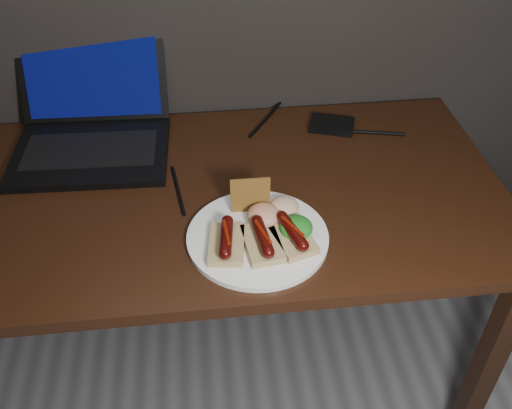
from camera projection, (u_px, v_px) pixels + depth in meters
name	position (u px, v px, depth m)	size (l,w,h in m)	color
desk	(205.00, 220.00, 1.37)	(1.40, 0.70, 0.75)	black
laptop	(92.00, 126.00, 1.44)	(0.39, 0.38, 0.25)	black
hard_drive	(332.00, 125.00, 1.52)	(0.11, 0.08, 0.02)	black
desk_cables	(196.00, 155.00, 1.42)	(1.09, 0.48, 0.01)	black
plate	(258.00, 237.00, 1.19)	(0.30, 0.30, 0.01)	white
bread_sausage_left	(227.00, 241.00, 1.15)	(0.08, 0.12, 0.04)	tan
bread_sausage_center	(263.00, 240.00, 1.15)	(0.08, 0.12, 0.04)	tan
bread_sausage_right	(292.00, 235.00, 1.16)	(0.10, 0.13, 0.04)	tan
crispbread	(250.00, 195.00, 1.22)	(0.09, 0.01, 0.09)	#A7732D
salad_greens	(296.00, 228.00, 1.17)	(0.07, 0.07, 0.04)	#136316
salsa_mound	(264.00, 215.00, 1.20)	(0.07, 0.07, 0.04)	#A41B10
coleslaw_mound	(284.00, 207.00, 1.23)	(0.06, 0.06, 0.04)	beige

